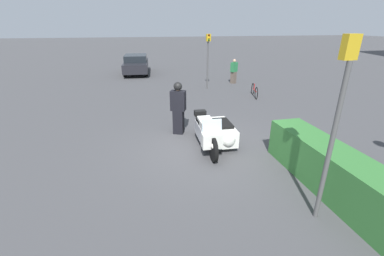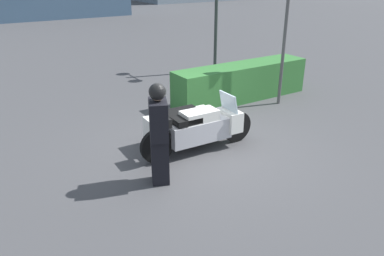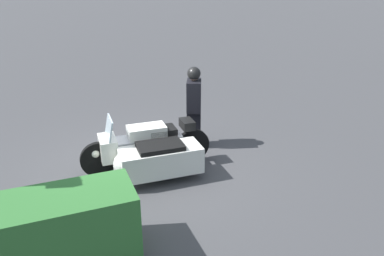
{
  "view_description": "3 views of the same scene",
  "coord_description": "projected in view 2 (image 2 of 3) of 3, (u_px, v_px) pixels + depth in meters",
  "views": [
    {
      "loc": [
        7.03,
        -2.0,
        3.64
      ],
      "look_at": [
        0.19,
        -0.45,
        0.81
      ],
      "focal_mm": 24.0,
      "sensor_mm": 36.0,
      "label": 1
    },
    {
      "loc": [
        -4.09,
        -5.89,
        3.59
      ],
      "look_at": [
        -0.65,
        -0.47,
        0.85
      ],
      "focal_mm": 35.0,
      "sensor_mm": 36.0,
      "label": 2
    },
    {
      "loc": [
        1.55,
        6.73,
        3.68
      ],
      "look_at": [
        -1.07,
        0.13,
        0.76
      ],
      "focal_mm": 35.0,
      "sensor_mm": 36.0,
      "label": 3
    }
  ],
  "objects": [
    {
      "name": "ground_plane",
      "position": [
        206.0,
        150.0,
        8.0
      ],
      "size": [
        160.0,
        160.0,
        0.0
      ],
      "primitive_type": "plane",
      "color": "#424244"
    },
    {
      "name": "police_motorcycle",
      "position": [
        193.0,
        125.0,
        8.05
      ],
      "size": [
        2.66,
        1.24,
        1.18
      ],
      "rotation": [
        0.0,
        0.0,
        -0.04
      ],
      "color": "black",
      "rests_on": "ground"
    },
    {
      "name": "officer_rider",
      "position": [
        159.0,
        132.0,
        6.47
      ],
      "size": [
        0.49,
        0.59,
        1.86
      ],
      "rotation": [
        0.0,
        0.0,
        -0.42
      ],
      "color": "black",
      "rests_on": "ground"
    },
    {
      "name": "hedge_bush_curbside",
      "position": [
        241.0,
        82.0,
        10.96
      ],
      "size": [
        4.3,
        0.9,
        1.04
      ],
      "primitive_type": "cube",
      "color": "#337033",
      "rests_on": "ground"
    },
    {
      "name": "traffic_light_near",
      "position": [
        285.0,
        21.0,
        9.88
      ],
      "size": [
        0.23,
        0.27,
        3.51
      ],
      "rotation": [
        0.0,
        0.0,
        3.18
      ],
      "color": "#4C4C4C",
      "rests_on": "ground"
    }
  ]
}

